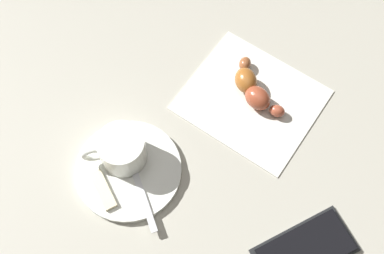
# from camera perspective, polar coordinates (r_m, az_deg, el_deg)

# --- Properties ---
(ground_plane) EXTENTS (1.80, 1.80, 0.00)m
(ground_plane) POSITION_cam_1_polar(r_m,az_deg,el_deg) (0.72, -0.37, -0.13)
(ground_plane) COLOR #A8A596
(saucer) EXTENTS (0.15, 0.15, 0.01)m
(saucer) POSITION_cam_1_polar(r_m,az_deg,el_deg) (0.70, -7.27, -4.92)
(saucer) COLOR white
(saucer) RESTS_ON ground
(espresso_cup) EXTENTS (0.08, 0.06, 0.05)m
(espresso_cup) POSITION_cam_1_polar(r_m,az_deg,el_deg) (0.68, -8.08, -2.57)
(espresso_cup) COLOR white
(espresso_cup) RESTS_ON saucer
(teaspoon) EXTENTS (0.06, 0.12, 0.01)m
(teaspoon) POSITION_cam_1_polar(r_m,az_deg,el_deg) (0.69, -6.54, -5.23)
(teaspoon) COLOR silver
(teaspoon) RESTS_ON saucer
(sugar_packet) EXTENTS (0.03, 0.06, 0.01)m
(sugar_packet) POSITION_cam_1_polar(r_m,az_deg,el_deg) (0.69, -10.11, -7.08)
(sugar_packet) COLOR beige
(sugar_packet) RESTS_ON saucer
(napkin) EXTENTS (0.20, 0.22, 0.00)m
(napkin) POSITION_cam_1_polar(r_m,az_deg,el_deg) (0.75, 6.79, 3.14)
(napkin) COLOR silver
(napkin) RESTS_ON ground
(croissant) EXTENTS (0.06, 0.12, 0.03)m
(croissant) POSITION_cam_1_polar(r_m,az_deg,el_deg) (0.74, 6.98, 4.36)
(croissant) COLOR brown
(croissant) RESTS_ON napkin
(cell_phone) EXTENTS (0.14, 0.10, 0.01)m
(cell_phone) POSITION_cam_1_polar(r_m,az_deg,el_deg) (0.68, 12.80, -13.51)
(cell_phone) COLOR black
(cell_phone) RESTS_ON ground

